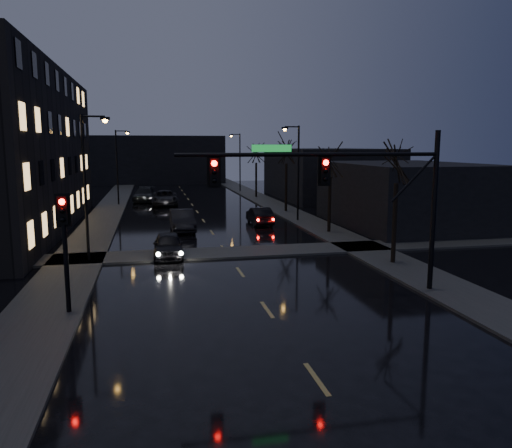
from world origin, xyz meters
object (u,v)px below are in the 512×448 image
oncoming_car_b (182,220)px  lead_car (260,216)px  oncoming_car_c (165,198)px  oncoming_car_d (144,195)px  oncoming_car_a (168,245)px

oncoming_car_b → lead_car: size_ratio=1.13×
oncoming_car_b → oncoming_car_c: oncoming_car_c is taller
oncoming_car_d → oncoming_car_a: bearing=-80.9°
oncoming_car_b → oncoming_car_d: (-3.01, 21.13, 0.01)m
oncoming_car_d → lead_car: (9.38, -19.26, -0.10)m
lead_car → oncoming_car_c: bearing=-64.4°
oncoming_car_c → lead_car: bearing=-63.3°
oncoming_car_a → oncoming_car_c: oncoming_car_c is taller
oncoming_car_d → lead_car: oncoming_car_d is taller
oncoming_car_a → oncoming_car_d: (-1.65, 29.96, 0.11)m
oncoming_car_a → oncoming_car_c: (0.53, 25.69, 0.11)m
oncoming_car_c → lead_car: 16.63m
oncoming_car_b → oncoming_car_c: 16.88m
oncoming_car_d → lead_car: bearing=-58.1°
oncoming_car_a → lead_car: bearing=55.7°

